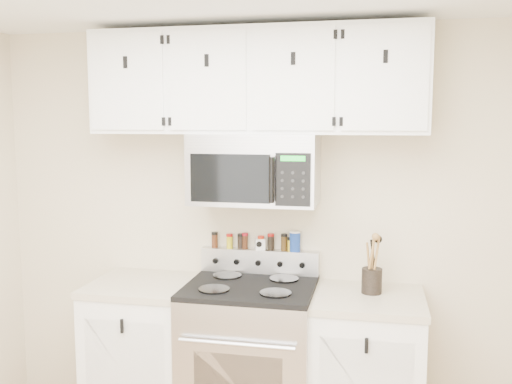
% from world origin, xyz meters
% --- Properties ---
extents(back_wall, '(3.50, 0.01, 2.50)m').
position_xyz_m(back_wall, '(0.00, 1.75, 1.25)').
color(back_wall, beige).
rests_on(back_wall, floor).
extents(range, '(0.76, 0.65, 1.10)m').
position_xyz_m(range, '(0.00, 1.43, 0.49)').
color(range, '#B7B7BA').
rests_on(range, floor).
extents(base_cabinet_left, '(0.64, 0.62, 0.92)m').
position_xyz_m(base_cabinet_left, '(-0.69, 1.45, 0.46)').
color(base_cabinet_left, white).
rests_on(base_cabinet_left, floor).
extents(base_cabinet_right, '(0.64, 0.62, 0.92)m').
position_xyz_m(base_cabinet_right, '(0.69, 1.45, 0.46)').
color(base_cabinet_right, white).
rests_on(base_cabinet_right, floor).
extents(microwave, '(0.76, 0.44, 0.42)m').
position_xyz_m(microwave, '(0.00, 1.55, 1.63)').
color(microwave, '#9E9EA3').
rests_on(microwave, back_wall).
extents(upper_cabinets, '(2.00, 0.35, 0.62)m').
position_xyz_m(upper_cabinets, '(-0.00, 1.58, 2.15)').
color(upper_cabinets, white).
rests_on(upper_cabinets, back_wall).
extents(utensil_crock, '(0.12, 0.12, 0.34)m').
position_xyz_m(utensil_crock, '(0.71, 1.51, 1.01)').
color(utensil_crock, black).
rests_on(utensil_crock, base_cabinet_right).
extents(kitchen_timer, '(0.08, 0.07, 0.07)m').
position_xyz_m(kitchen_timer, '(0.00, 1.71, 1.14)').
color(kitchen_timer, white).
rests_on(kitchen_timer, range).
extents(salt_canister, '(0.07, 0.07, 0.13)m').
position_xyz_m(salt_canister, '(0.23, 1.71, 1.16)').
color(salt_canister, navy).
rests_on(salt_canister, range).
extents(spice_jar_0, '(0.04, 0.04, 0.10)m').
position_xyz_m(spice_jar_0, '(-0.30, 1.71, 1.15)').
color(spice_jar_0, '#452210').
rests_on(spice_jar_0, range).
extents(spice_jar_1, '(0.04, 0.04, 0.09)m').
position_xyz_m(spice_jar_1, '(-0.20, 1.71, 1.15)').
color(spice_jar_1, gold).
rests_on(spice_jar_1, range).
extents(spice_jar_2, '(0.04, 0.04, 0.10)m').
position_xyz_m(spice_jar_2, '(-0.13, 1.71, 1.15)').
color(spice_jar_2, black).
rests_on(spice_jar_2, range).
extents(spice_jar_3, '(0.04, 0.04, 0.10)m').
position_xyz_m(spice_jar_3, '(-0.10, 1.71, 1.15)').
color(spice_jar_3, '#391C0D').
rests_on(spice_jar_3, range).
extents(spice_jar_4, '(0.04, 0.04, 0.09)m').
position_xyz_m(spice_jar_4, '(0.01, 1.71, 1.15)').
color(spice_jar_4, '#C17D16').
rests_on(spice_jar_4, range).
extents(spice_jar_5, '(0.04, 0.04, 0.11)m').
position_xyz_m(spice_jar_5, '(0.07, 1.71, 1.15)').
color(spice_jar_5, black).
rests_on(spice_jar_5, range).
extents(spice_jar_6, '(0.04, 0.04, 0.11)m').
position_xyz_m(spice_jar_6, '(0.16, 1.71, 1.15)').
color(spice_jar_6, '#3A270E').
rests_on(spice_jar_6, range).
extents(spice_jar_7, '(0.04, 0.04, 0.09)m').
position_xyz_m(spice_jar_7, '(0.20, 1.71, 1.14)').
color(spice_jar_7, gold).
rests_on(spice_jar_7, range).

